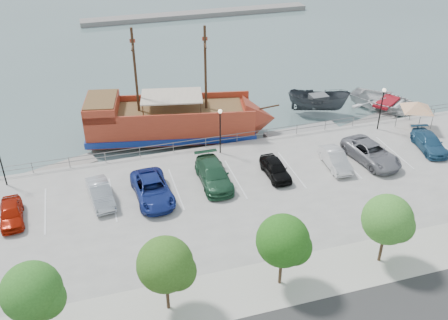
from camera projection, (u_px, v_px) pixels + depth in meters
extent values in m
plane|color=#506765|center=(243.00, 203.00, 39.94)|extent=(160.00, 160.00, 0.00)
cube|color=beige|center=(294.00, 279.00, 31.21)|extent=(100.00, 4.00, 0.05)
cylinder|color=slate|center=(216.00, 137.00, 45.33)|extent=(50.00, 0.06, 0.06)
cylinder|color=slate|center=(216.00, 141.00, 45.54)|extent=(50.00, 0.06, 0.06)
cube|color=gray|center=(197.00, 14.00, 87.33)|extent=(40.00, 3.00, 0.80)
cube|color=#A5351F|center=(171.00, 122.00, 48.03)|extent=(16.30, 7.86, 2.54)
cube|color=navy|center=(172.00, 130.00, 48.46)|extent=(16.65, 8.21, 0.59)
cone|color=#A5351F|center=(259.00, 119.00, 48.72)|extent=(3.99, 5.22, 4.69)
cube|color=#A5351F|center=(102.00, 107.00, 46.51)|extent=(3.84, 5.37, 1.37)
cube|color=brown|center=(101.00, 99.00, 46.13)|extent=(3.57, 4.95, 0.12)
cube|color=brown|center=(175.00, 110.00, 47.39)|extent=(13.31, 6.71, 0.15)
cube|color=#A5351F|center=(170.00, 97.00, 49.20)|extent=(15.38, 3.26, 0.68)
cube|color=#A5351F|center=(170.00, 118.00, 45.19)|extent=(15.38, 3.26, 0.68)
cylinder|color=#382111|center=(205.00, 69.00, 45.58)|extent=(0.28, 0.28, 8.02)
cylinder|color=#382111|center=(135.00, 72.00, 45.07)|extent=(0.28, 0.28, 8.02)
cylinder|color=#382111|center=(205.00, 43.00, 44.32)|extent=(0.71, 2.90, 0.14)
cylinder|color=#382111|center=(133.00, 45.00, 43.81)|extent=(0.71, 2.90, 0.14)
cube|color=beige|center=(172.00, 96.00, 46.63)|extent=(6.29, 4.76, 0.12)
cylinder|color=#382111|center=(267.00, 107.00, 48.17)|extent=(2.42, 0.63, 0.58)
imported|color=#373C42|center=(318.00, 104.00, 53.22)|extent=(6.86, 4.98, 2.49)
imported|color=silver|center=(386.00, 104.00, 54.14)|extent=(9.27, 9.84, 1.66)
cube|color=gray|center=(61.00, 169.00, 43.97)|extent=(6.57, 3.81, 0.36)
cube|color=gray|center=(303.00, 133.00, 49.69)|extent=(7.84, 2.76, 0.44)
cube|color=gray|center=(368.00, 124.00, 51.50)|extent=(6.91, 3.95, 0.38)
cylinder|color=slate|center=(397.00, 118.00, 48.58)|extent=(0.08, 0.08, 2.02)
cylinder|color=slate|center=(411.00, 111.00, 49.84)|extent=(0.08, 0.08, 2.02)
cylinder|color=slate|center=(418.00, 126.00, 46.97)|extent=(0.08, 0.08, 2.02)
cylinder|color=slate|center=(433.00, 119.00, 48.24)|extent=(0.08, 0.08, 2.02)
pyramid|color=silver|center=(418.00, 102.00, 47.48)|extent=(5.00, 5.00, 0.83)
cylinder|color=black|center=(1.00, 164.00, 39.29)|extent=(0.12, 0.12, 4.00)
cylinder|color=black|center=(220.00, 133.00, 43.73)|extent=(0.12, 0.12, 4.00)
sphere|color=#FFF2CC|center=(220.00, 111.00, 42.64)|extent=(0.36, 0.36, 0.36)
cylinder|color=black|center=(381.00, 110.00, 47.67)|extent=(0.12, 0.12, 4.00)
sphere|color=#FFF2CC|center=(384.00, 90.00, 46.58)|extent=(0.36, 0.36, 0.36)
sphere|color=#29611D|center=(32.00, 291.00, 25.77)|extent=(3.20, 3.20, 3.20)
sphere|color=#29611D|center=(45.00, 299.00, 25.88)|extent=(2.20, 2.20, 2.20)
cylinder|color=#473321|center=(167.00, 294.00, 28.68)|extent=(0.20, 0.20, 2.20)
sphere|color=#2F5A1A|center=(165.00, 264.00, 27.49)|extent=(3.20, 3.20, 3.20)
sphere|color=#2F5A1A|center=(177.00, 271.00, 27.60)|extent=(2.20, 2.20, 2.20)
cylinder|color=#473321|center=(280.00, 270.00, 30.40)|extent=(0.20, 0.20, 2.20)
sphere|color=#215815|center=(283.00, 241.00, 29.22)|extent=(3.20, 3.20, 3.20)
sphere|color=#215815|center=(294.00, 247.00, 29.32)|extent=(2.20, 2.20, 2.20)
cylinder|color=#473321|center=(381.00, 248.00, 32.13)|extent=(0.20, 0.20, 2.20)
sphere|color=#397727|center=(387.00, 219.00, 30.94)|extent=(3.20, 3.20, 3.20)
sphere|color=#397727|center=(397.00, 226.00, 31.05)|extent=(2.20, 2.20, 2.20)
imported|color=#A51806|center=(11.00, 213.00, 35.98)|extent=(1.88, 4.10, 1.36)
imported|color=#A9AEB5|center=(100.00, 193.00, 38.02)|extent=(2.06, 4.56, 1.45)
imported|color=navy|center=(152.00, 189.00, 38.35)|extent=(2.96, 5.87, 1.59)
imported|color=#235035|center=(214.00, 174.00, 40.15)|extent=(2.35, 5.61, 1.62)
imported|color=black|center=(275.00, 168.00, 41.14)|extent=(1.69, 4.13, 1.40)
imported|color=silver|center=(335.00, 159.00, 42.38)|extent=(1.81, 4.41, 1.42)
imported|color=gray|center=(371.00, 153.00, 43.12)|extent=(3.57, 6.20, 1.63)
imported|color=#245074|center=(429.00, 142.00, 44.95)|extent=(2.79, 5.04, 1.38)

